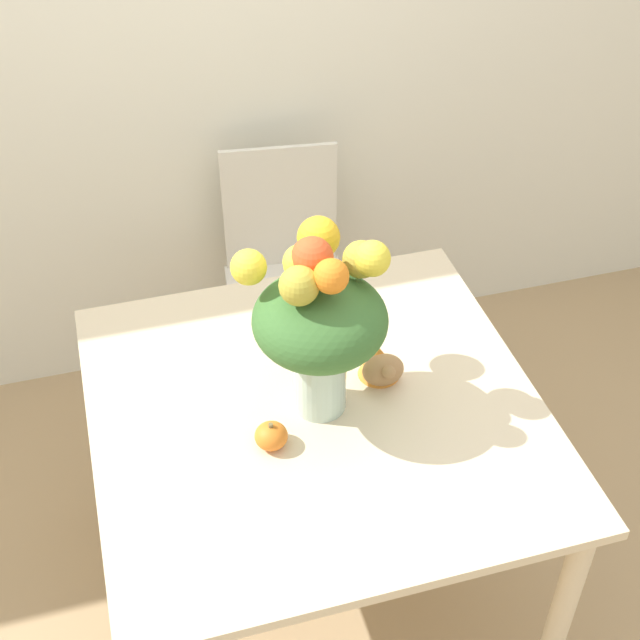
{
  "coord_description": "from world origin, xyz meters",
  "views": [
    {
      "loc": [
        -0.42,
        -1.53,
        2.41
      ],
      "look_at": [
        0.01,
        0.01,
        1.06
      ],
      "focal_mm": 50.0,
      "sensor_mm": 36.0,
      "label": 1
    }
  ],
  "objects_px": {
    "pumpkin": "(271,436)",
    "turkey_figurine": "(381,365)",
    "dining_chair_near_window": "(286,278)",
    "flower_vase": "(320,318)"
  },
  "relations": [
    {
      "from": "pumpkin",
      "to": "turkey_figurine",
      "type": "height_order",
      "value": "turkey_figurine"
    },
    {
      "from": "pumpkin",
      "to": "dining_chair_near_window",
      "type": "relative_size",
      "value": 0.09
    },
    {
      "from": "flower_vase",
      "to": "pumpkin",
      "type": "height_order",
      "value": "flower_vase"
    },
    {
      "from": "flower_vase",
      "to": "turkey_figurine",
      "type": "height_order",
      "value": "flower_vase"
    },
    {
      "from": "flower_vase",
      "to": "dining_chair_near_window",
      "type": "height_order",
      "value": "flower_vase"
    },
    {
      "from": "dining_chair_near_window",
      "to": "turkey_figurine",
      "type": "bearing_deg",
      "value": -79.66
    },
    {
      "from": "flower_vase",
      "to": "dining_chair_near_window",
      "type": "distance_m",
      "value": 1.07
    },
    {
      "from": "pumpkin",
      "to": "turkey_figurine",
      "type": "relative_size",
      "value": 0.54
    },
    {
      "from": "turkey_figurine",
      "to": "flower_vase",
      "type": "bearing_deg",
      "value": -166.63
    },
    {
      "from": "pumpkin",
      "to": "turkey_figurine",
      "type": "bearing_deg",
      "value": 24.64
    }
  ]
}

